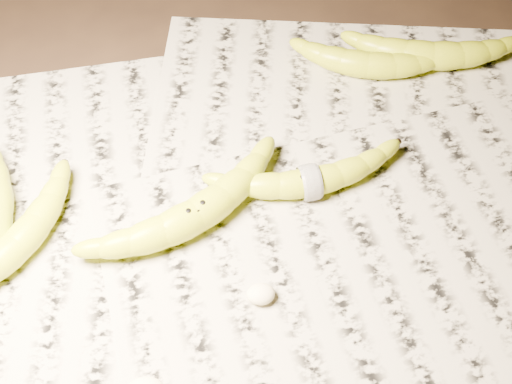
{
  "coord_description": "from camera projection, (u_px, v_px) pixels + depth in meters",
  "views": [
    {
      "loc": [
        -0.04,
        -0.41,
        0.65
      ],
      "look_at": [
        0.02,
        0.02,
        0.05
      ],
      "focal_mm": 50.0,
      "sensor_mm": 36.0,
      "label": 1
    }
  ],
  "objects": [
    {
      "name": "ground",
      "position": [
        239.0,
        236.0,
        0.77
      ],
      "size": [
        3.0,
        3.0,
        0.0
      ],
      "primitive_type": "plane",
      "color": "black",
      "rests_on": "ground"
    },
    {
      "name": "newspaper_patch",
      "position": [
        238.0,
        233.0,
        0.76
      ],
      "size": [
        0.9,
        0.7,
        0.01
      ],
      "primitive_type": "cube",
      "color": "#ACA894",
      "rests_on": "ground"
    },
    {
      "name": "banana_left_b",
      "position": [
        16.0,
        244.0,
        0.73
      ],
      "size": [
        0.16,
        0.18,
        0.04
      ],
      "primitive_type": null,
      "rotation": [
        0.0,
        0.0,
        0.85
      ],
      "color": "yellow",
      "rests_on": "newspaper_patch"
    },
    {
      "name": "banana_center",
      "position": [
        195.0,
        213.0,
        0.75
      ],
      "size": [
        0.22,
        0.16,
        0.04
      ],
      "primitive_type": null,
      "rotation": [
        0.0,
        0.0,
        0.48
      ],
      "color": "yellow",
      "rests_on": "newspaper_patch"
    },
    {
      "name": "banana_taped",
      "position": [
        310.0,
        180.0,
        0.78
      ],
      "size": [
        0.2,
        0.07,
        0.03
      ],
      "primitive_type": null,
      "rotation": [
        0.0,
        0.0,
        0.08
      ],
      "color": "yellow",
      "rests_on": "newspaper_patch"
    },
    {
      "name": "banana_upper_a",
      "position": [
        433.0,
        53.0,
        0.9
      ],
      "size": [
        0.2,
        0.1,
        0.04
      ],
      "primitive_type": null,
      "rotation": [
        0.0,
        0.0,
        -0.2
      ],
      "color": "yellow",
      "rests_on": "newspaper_patch"
    },
    {
      "name": "banana_upper_b",
      "position": [
        368.0,
        63.0,
        0.89
      ],
      "size": [
        0.18,
        0.1,
        0.03
      ],
      "primitive_type": null,
      "rotation": [
        0.0,
        0.0,
        -0.29
      ],
      "color": "yellow",
      "rests_on": "newspaper_patch"
    },
    {
      "name": "measuring_tape",
      "position": [
        310.0,
        180.0,
        0.78
      ],
      "size": [
        0.01,
        0.04,
        0.04
      ],
      "primitive_type": "torus",
      "rotation": [
        0.0,
        1.57,
        0.08
      ],
      "color": "white",
      "rests_on": "newspaper_patch"
    },
    {
      "name": "flesh_chunk_c",
      "position": [
        261.0,
        292.0,
        0.71
      ],
      "size": [
        0.03,
        0.02,
        0.02
      ],
      "primitive_type": "ellipsoid",
      "color": "#F5F0BD",
      "rests_on": "newspaper_patch"
    }
  ]
}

